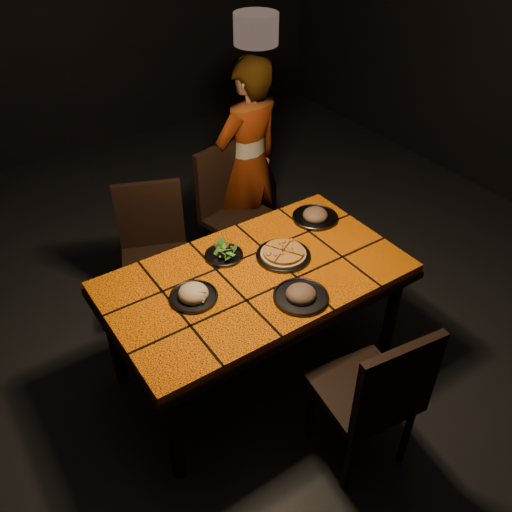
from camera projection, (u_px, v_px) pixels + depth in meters
room_shell at (256, 145)px, 2.44m from camera, size 6.04×7.04×3.08m
dining_table at (256, 285)px, 2.94m from camera, size 1.62×0.92×0.75m
chair_near at (377, 393)px, 2.52m from camera, size 0.48×0.48×0.95m
chair_far_left at (154, 245)px, 3.47m from camera, size 0.55×0.55×0.93m
chair_far_right at (233, 205)px, 3.79m from camera, size 0.53×0.53×0.98m
diner at (249, 164)px, 3.84m from camera, size 0.60×0.44×1.53m
pendant_lamp at (256, 24)px, 2.12m from camera, size 0.18×0.18×1.06m
plate_pizza at (283, 254)px, 3.00m from camera, size 0.35×0.35×0.04m
plate_pasta at (193, 295)px, 2.73m from camera, size 0.25×0.25×0.08m
plate_salad at (224, 253)px, 3.00m from camera, size 0.22×0.22×0.07m
plate_mushroom_a at (301, 294)px, 2.72m from camera, size 0.28×0.28×0.09m
plate_mushroom_b at (315, 215)px, 3.30m from camera, size 0.28×0.28×0.09m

